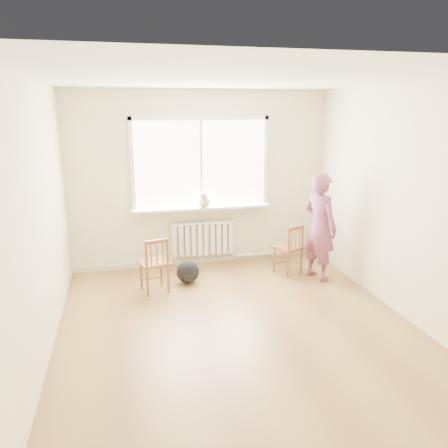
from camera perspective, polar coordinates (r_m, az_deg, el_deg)
floor at (r=5.11m, az=1.87°, el=-13.41°), size 4.50×4.50×0.00m
ceiling at (r=4.51m, az=2.18°, el=18.42°), size 4.50×4.50×0.00m
back_wall at (r=6.78m, az=-3.06°, el=5.79°), size 4.00×0.01×2.70m
window at (r=6.71m, az=-3.05°, el=8.39°), size 2.12×0.05×1.42m
windowsill at (r=6.75m, az=-2.84°, el=2.12°), size 2.15×0.22×0.04m
radiator at (r=6.89m, az=-2.81°, el=-1.82°), size 1.00×0.12×0.55m
heating_pipe at (r=7.35m, az=6.81°, el=-3.77°), size 1.40×0.04×0.04m
baseboard at (r=7.09m, az=-2.89°, el=-4.74°), size 4.00×0.03×0.08m
chair_left at (r=5.95m, az=-9.00°, el=-5.29°), size 0.45×0.44×0.77m
chair_right at (r=6.59m, az=8.64°, el=-3.27°), size 0.49×0.48×0.76m
person at (r=6.38m, az=12.41°, el=-0.38°), size 0.56×0.66×1.55m
cat at (r=6.64m, az=-2.63°, el=3.14°), size 0.26×0.43×0.29m
backpack at (r=6.27m, az=-4.73°, el=-6.26°), size 0.34×0.27×0.33m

